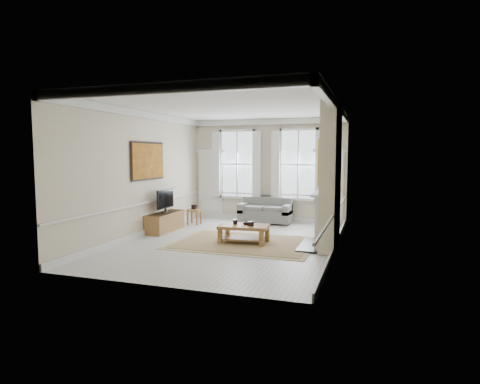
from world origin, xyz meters
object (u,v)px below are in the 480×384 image
(sofa, at_px, (266,212))
(coffee_table, at_px, (244,228))
(tv_stand, at_px, (165,222))
(side_table, at_px, (194,212))

(sofa, bearing_deg, coffee_table, -85.41)
(coffee_table, height_order, tv_stand, tv_stand)
(sofa, xyz_separation_m, side_table, (-2.10, -0.99, 0.03))
(side_table, distance_m, tv_stand, 1.36)
(side_table, bearing_deg, tv_stand, -103.78)
(side_table, height_order, tv_stand, tv_stand)
(coffee_table, bearing_deg, side_table, 132.47)
(side_table, height_order, coffee_table, side_table)
(sofa, distance_m, side_table, 2.32)
(side_table, xyz_separation_m, tv_stand, (-0.32, -1.31, -0.11))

